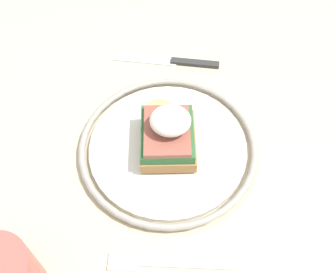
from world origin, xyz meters
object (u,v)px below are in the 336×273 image
object	(u,v)px
plate	(168,147)
knife	(174,61)
fork	(163,264)
sandwich	(168,133)

from	to	relation	value
plate	knife	world-z (taller)	plate
fork	knife	world-z (taller)	knife
sandwich	fork	world-z (taller)	sandwich
plate	sandwich	xyz separation A→B (m)	(0.00, -0.00, 0.04)
knife	fork	bearing A→B (deg)	176.19
plate	sandwich	size ratio (longest dim) A/B	1.99
plate	fork	distance (m)	0.17
fork	knife	xyz separation A→B (m)	(0.35, -0.02, 0.00)
sandwich	fork	bearing A→B (deg)	176.94
plate	sandwich	bearing A→B (deg)	-11.05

